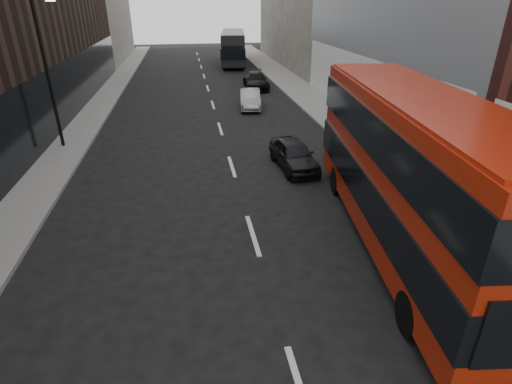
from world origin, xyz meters
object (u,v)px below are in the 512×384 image
street_lamp (47,64)px  red_bus (412,167)px  grey_bus (233,47)px  car_c (256,80)px  car_b (250,99)px  car_a (294,154)px

street_lamp → red_bus: (12.70, -11.24, -1.57)m
grey_bus → car_c: bearing=-82.1°
red_bus → car_c: 24.58m
street_lamp → red_bus: bearing=-41.5°
street_lamp → car_b: 13.14m
grey_bus → car_a: bearing=-84.9°
grey_bus → car_c: 14.31m
car_b → red_bus: bearing=-76.9°
car_a → car_b: size_ratio=0.97×
red_bus → car_a: 7.16m
red_bus → grey_bus: (-0.61, 38.75, -0.70)m
grey_bus → car_c: (0.21, -14.26, -1.25)m
red_bus → car_b: bearing=103.5°
red_bus → car_b: red_bus is taller
red_bus → grey_bus: red_bus is taller
red_bus → grey_bus: bearing=98.2°
street_lamp → car_a: (10.99, -4.57, -3.54)m
street_lamp → red_bus: 17.03m
car_b → car_c: bearing=83.8°
car_a → street_lamp: bearing=152.9°
car_a → car_b: (-0.23, 11.22, -0.00)m
street_lamp → car_b: bearing=31.7°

